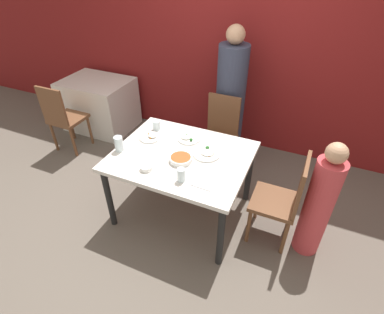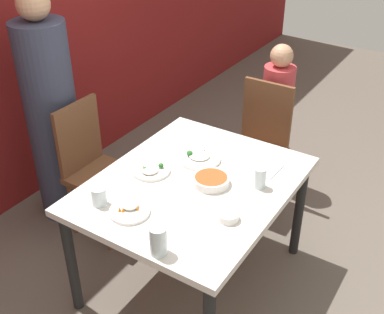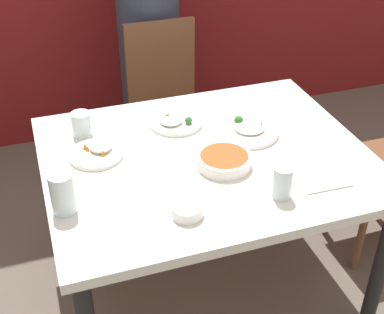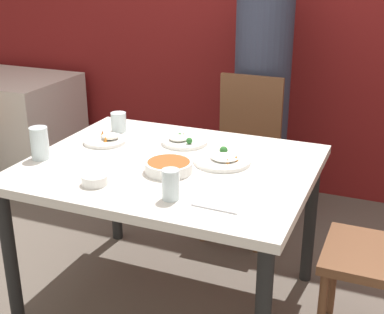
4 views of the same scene
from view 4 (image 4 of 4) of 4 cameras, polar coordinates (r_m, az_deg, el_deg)
The scene contains 14 objects.
ground_plane at distance 2.74m, azimuth -2.11°, elevation -15.10°, with size 10.00×10.00×0.00m, color #60564C.
dining_table at distance 2.41m, azimuth -2.32°, elevation -2.42°, with size 1.25×1.02×0.74m.
chair_adult_spot at distance 3.17m, azimuth 5.54°, elevation 0.57°, with size 0.40×0.40×0.94m.
person_adult at distance 3.41m, azimuth 7.42°, elevation 6.39°, with size 0.35×0.35×1.64m.
bowl_curry at distance 2.27m, azimuth -2.50°, elevation -1.01°, with size 0.21×0.21×0.05m.
plate_rice_adult at distance 2.38m, azimuth 3.33°, elevation -0.31°, with size 0.25×0.25×0.06m.
plate_rice_child at distance 2.66m, azimuth -9.16°, elevation 1.84°, with size 0.21×0.21×0.05m.
plate_noodles at distance 2.61m, azimuth -0.88°, elevation 1.74°, with size 0.23×0.23×0.05m.
bowl_rice_small at distance 2.19m, azimuth -10.34°, elevation -2.35°, with size 0.11×0.11×0.04m.
glass_water_tall at distance 2.02m, azimuth -2.29°, elevation -2.94°, with size 0.07×0.07×0.12m.
glass_water_short at distance 2.81m, azimuth -7.83°, elevation 3.71°, with size 0.08×0.08×0.10m.
glass_water_center at distance 2.50m, azimuth -15.96°, elevation 1.44°, with size 0.08×0.08×0.15m.
fork_steel at distance 1.96m, azimuth 2.43°, elevation -5.50°, with size 0.18×0.03×0.01m.
background_table at distance 4.39m, azimuth -18.82°, elevation 3.44°, with size 0.95×0.72×0.73m.
Camera 4 is at (0.94, -2.00, 1.62)m, focal length 50.00 mm.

